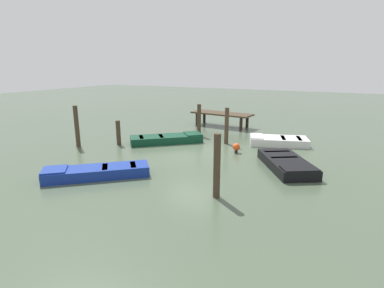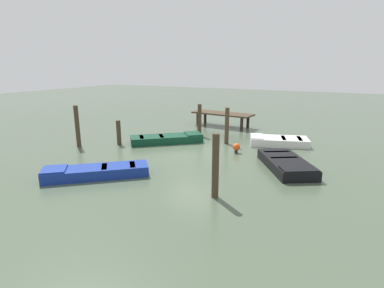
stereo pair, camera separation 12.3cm
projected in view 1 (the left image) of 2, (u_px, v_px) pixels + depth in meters
ground_plane at (192, 151)px, 15.19m from camera, size 80.00×80.00×0.00m
dock_segment at (222, 115)px, 21.08m from camera, size 4.39×1.93×0.95m
rowboat_black at (286, 163)px, 12.56m from camera, size 2.95×3.57×0.46m
rowboat_white at (278, 141)px, 16.31m from camera, size 3.28×2.26×0.46m
rowboat_dark_green at (167, 139)px, 16.75m from camera, size 3.74×3.45×0.46m
rowboat_blue at (96, 172)px, 11.56m from camera, size 3.60×3.30×0.46m
mooring_piling_center at (118, 133)px, 16.23m from camera, size 0.23×0.23×1.31m
mooring_piling_near_right at (199, 120)px, 18.27m from camera, size 0.23×0.23×1.91m
mooring_piling_far_right at (77, 126)px, 15.73m from camera, size 0.23×0.23×2.16m
mooring_piling_near_left at (217, 166)px, 9.61m from camera, size 0.23×0.23×2.11m
mooring_piling_far_left at (227, 126)px, 16.33m from camera, size 0.22×0.22×1.97m
marker_buoy at (236, 147)px, 14.77m from camera, size 0.36×0.36×0.48m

